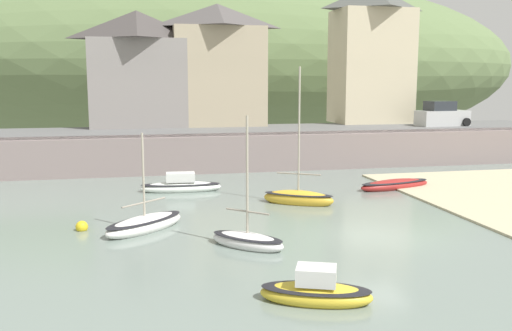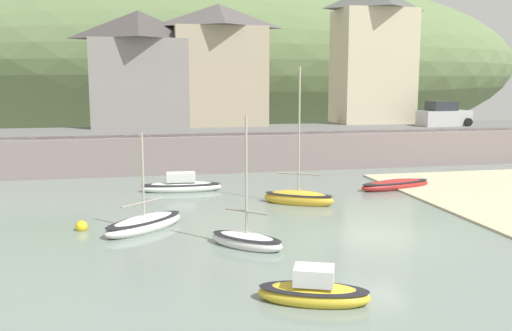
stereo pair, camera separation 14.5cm
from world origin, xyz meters
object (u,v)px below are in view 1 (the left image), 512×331
(rowboat_small_beached, at_px, (145,224))
(mooring_buoy, at_px, (82,227))
(sailboat_blue_trim, at_px, (181,186))
(waterfront_building_right, at_px, (371,54))
(waterfront_building_left, at_px, (138,68))
(waterfront_building_centre, at_px, (218,64))
(sailboat_white_hull, at_px, (316,292))
(dinghy_open_wooden, at_px, (247,240))
(sailboat_nearest_shore, at_px, (395,185))
(parked_car_near_slipway, at_px, (442,116))
(motorboat_with_cabin, at_px, (298,197))

(rowboat_small_beached, relative_size, mooring_buoy, 8.34)
(sailboat_blue_trim, bearing_deg, waterfront_building_right, 43.85)
(waterfront_building_left, height_order, sailboat_blue_trim, waterfront_building_left)
(waterfront_building_centre, distance_m, waterfront_building_right, 13.04)
(sailboat_white_hull, distance_m, dinghy_open_wooden, 5.48)
(sailboat_nearest_shore, xyz_separation_m, parked_car_near_slipway, (9.68, 11.95, 2.99))
(dinghy_open_wooden, bearing_deg, waterfront_building_right, 102.15)
(waterfront_building_centre, relative_size, sailboat_nearest_shore, 2.02)
(rowboat_small_beached, height_order, parked_car_near_slipway, parked_car_near_slipway)
(rowboat_small_beached, height_order, dinghy_open_wooden, dinghy_open_wooden)
(sailboat_blue_trim, bearing_deg, dinghy_open_wooden, -78.55)
(waterfront_building_right, bearing_deg, sailboat_white_hull, -115.72)
(rowboat_small_beached, bearing_deg, waterfront_building_right, 7.25)
(waterfront_building_centre, xyz_separation_m, dinghy_open_wooden, (-2.74, -25.57, -6.97))
(waterfront_building_right, bearing_deg, sailboat_blue_trim, -139.72)
(waterfront_building_right, distance_m, sailboat_nearest_shore, 19.09)
(rowboat_small_beached, distance_m, motorboat_with_cabin, 8.16)
(motorboat_with_cabin, xyz_separation_m, mooring_buoy, (-9.91, -2.89, -0.17))
(waterfront_building_right, distance_m, sailboat_blue_trim, 23.96)
(waterfront_building_centre, height_order, dinghy_open_wooden, waterfront_building_centre)
(waterfront_building_left, xyz_separation_m, mooring_buoy, (-2.59, -21.97, -6.74))
(waterfront_building_centre, bearing_deg, sailboat_white_hull, -93.54)
(waterfront_building_left, height_order, waterfront_building_right, waterfront_building_right)
(parked_car_near_slipway, bearing_deg, mooring_buoy, -151.95)
(waterfront_building_left, xyz_separation_m, motorboat_with_cabin, (7.32, -19.08, -6.58))
(waterfront_building_left, bearing_deg, dinghy_open_wooden, -82.25)
(waterfront_building_left, xyz_separation_m, sailboat_blue_trim, (1.96, -14.63, -6.60))
(waterfront_building_left, height_order, mooring_buoy, waterfront_building_left)
(motorboat_with_cabin, bearing_deg, dinghy_open_wooden, -89.86)
(sailboat_white_hull, xyz_separation_m, dinghy_open_wooden, (-0.82, 5.42, -0.03))
(sailboat_blue_trim, relative_size, parked_car_near_slipway, 1.05)
(sailboat_blue_trim, height_order, dinghy_open_wooden, dinghy_open_wooden)
(rowboat_small_beached, bearing_deg, waterfront_building_centre, 32.25)
(parked_car_near_slipway, bearing_deg, sailboat_white_hull, -131.62)
(motorboat_with_cabin, relative_size, sailboat_blue_trim, 1.53)
(waterfront_building_right, bearing_deg, mooring_buoy, -134.81)
(waterfront_building_left, xyz_separation_m, waterfront_building_centre, (6.22, 0.00, 0.33))
(sailboat_nearest_shore, xyz_separation_m, dinghy_open_wooden, (-10.21, -9.12, 0.03))
(sailboat_blue_trim, height_order, parked_car_near_slipway, parked_car_near_slipway)
(waterfront_building_left, bearing_deg, motorboat_with_cabin, -69.02)
(waterfront_building_left, xyz_separation_m, sailboat_white_hull, (4.30, -30.99, -6.61))
(waterfront_building_left, distance_m, waterfront_building_right, 19.27)
(waterfront_building_left, bearing_deg, sailboat_blue_trim, -82.36)
(motorboat_with_cabin, bearing_deg, waterfront_building_left, 141.71)
(sailboat_nearest_shore, xyz_separation_m, mooring_buoy, (-16.28, -5.51, -0.07))
(sailboat_nearest_shore, distance_m, sailboat_blue_trim, 11.86)
(motorboat_with_cabin, xyz_separation_m, dinghy_open_wooden, (-3.84, -6.49, -0.07))
(rowboat_small_beached, height_order, mooring_buoy, rowboat_small_beached)
(waterfront_building_centre, relative_size, sailboat_white_hull, 2.87)
(waterfront_building_right, bearing_deg, waterfront_building_centre, 180.00)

